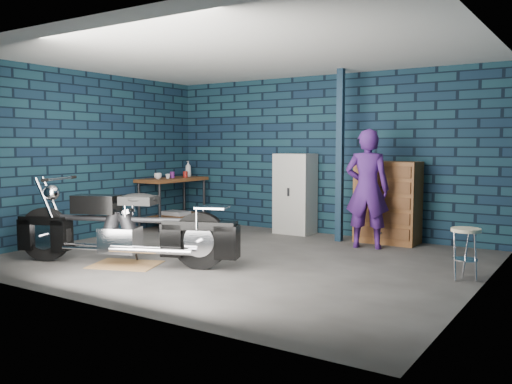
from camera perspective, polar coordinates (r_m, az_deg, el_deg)
ground at (r=7.33m, az=-1.62°, el=-7.03°), size 6.00×6.00×0.00m
room_walls at (r=7.64m, az=0.72°, el=7.83°), size 6.02×5.01×2.71m
support_post at (r=8.60m, az=8.83°, el=3.77°), size 0.10×0.10×2.70m
workbench at (r=10.19m, az=-8.75°, el=-1.09°), size 0.60×1.40×0.91m
drip_mat at (r=7.15m, az=-13.59°, el=-7.44°), size 0.99×0.87×0.01m
motorcycle at (r=7.05m, az=-13.68°, el=-3.06°), size 2.60×1.52×1.11m
person at (r=8.13m, az=11.62°, el=0.32°), size 0.72×0.56×1.76m
storage_bin at (r=10.26m, az=-8.40°, el=-2.79°), size 0.46×0.33×0.29m
locker at (r=9.32m, az=4.11°, el=-0.18°), size 0.64×0.46×1.37m
tool_chest at (r=8.65m, az=13.66°, el=-1.06°), size 0.95×0.53×1.27m
shop_stool at (r=6.57m, az=21.17°, el=-6.14°), size 0.42×0.42×0.59m
cup_a at (r=9.91m, az=-10.29°, el=1.67°), size 0.16×0.16×0.11m
cup_b at (r=10.00m, az=-9.27°, el=1.65°), size 0.11×0.11×0.08m
mug_purple at (r=10.17m, az=-8.81°, el=1.80°), size 0.11×0.11×0.12m
mug_red at (r=10.29m, az=-7.45°, el=1.86°), size 0.09×0.09×0.12m
bottle at (r=10.55m, az=-7.15°, el=2.44°), size 0.14×0.14×0.30m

